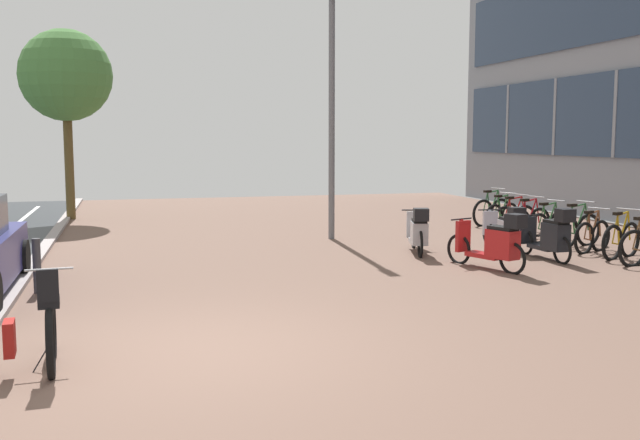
{
  "coord_description": "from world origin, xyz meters",
  "views": [
    {
      "loc": [
        -0.73,
        -7.75,
        2.33
      ],
      "look_at": [
        1.9,
        1.97,
        1.16
      ],
      "focal_mm": 40.34,
      "sensor_mm": 36.0,
      "label": 1
    }
  ],
  "objects_px": {
    "bicycle_rack_04": "(548,227)",
    "lamp_post": "(332,102)",
    "bicycle_rack_05": "(529,223)",
    "bollard_far": "(37,266)",
    "bicycle_rack_03": "(577,230)",
    "bicycle_rack_07": "(502,216)",
    "scooter_mid": "(550,236)",
    "bicycle_rack_01": "(621,240)",
    "bicycle_rack_02": "(592,236)",
    "bicycle_rack_08": "(492,212)",
    "street_tree": "(66,76)",
    "bicycle_foreground": "(47,329)",
    "scooter_near": "(494,243)",
    "bicycle_rack_06": "(515,219)",
    "scooter_far": "(418,232)",
    "scooter_extra": "(506,229)"
  },
  "relations": [
    {
      "from": "scooter_far",
      "to": "bicycle_rack_02",
      "type": "bearing_deg",
      "value": -11.96
    },
    {
      "from": "lamp_post",
      "to": "scooter_mid",
      "type": "bearing_deg",
      "value": -50.55
    },
    {
      "from": "bicycle_rack_02",
      "to": "bicycle_rack_05",
      "type": "bearing_deg",
      "value": 91.16
    },
    {
      "from": "bicycle_rack_03",
      "to": "scooter_near",
      "type": "relative_size",
      "value": 0.79
    },
    {
      "from": "bicycle_rack_06",
      "to": "bollard_far",
      "type": "bearing_deg",
      "value": -158.15
    },
    {
      "from": "bicycle_rack_05",
      "to": "bollard_far",
      "type": "height_order",
      "value": "bicycle_rack_05"
    },
    {
      "from": "bicycle_rack_08",
      "to": "lamp_post",
      "type": "bearing_deg",
      "value": -164.69
    },
    {
      "from": "bicycle_rack_04",
      "to": "lamp_post",
      "type": "bearing_deg",
      "value": 159.09
    },
    {
      "from": "bollard_far",
      "to": "bicycle_rack_03",
      "type": "bearing_deg",
      "value": 10.16
    },
    {
      "from": "bicycle_rack_01",
      "to": "bicycle_rack_02",
      "type": "xyz_separation_m",
      "value": [
        -0.09,
        0.76,
        -0.02
      ]
    },
    {
      "from": "bicycle_rack_07",
      "to": "street_tree",
      "type": "bearing_deg",
      "value": 154.09
    },
    {
      "from": "bicycle_rack_07",
      "to": "bollard_far",
      "type": "distance_m",
      "value": 11.62
    },
    {
      "from": "scooter_extra",
      "to": "lamp_post",
      "type": "distance_m",
      "value": 4.77
    },
    {
      "from": "bicycle_rack_08",
      "to": "scooter_mid",
      "type": "relative_size",
      "value": 0.78
    },
    {
      "from": "bicycle_rack_01",
      "to": "bicycle_rack_03",
      "type": "distance_m",
      "value": 1.52
    },
    {
      "from": "bicycle_rack_02",
      "to": "bicycle_rack_04",
      "type": "bearing_deg",
      "value": 91.16
    },
    {
      "from": "bicycle_rack_04",
      "to": "bicycle_rack_05",
      "type": "height_order",
      "value": "bicycle_rack_05"
    },
    {
      "from": "bicycle_rack_08",
      "to": "lamp_post",
      "type": "xyz_separation_m",
      "value": [
        -4.79,
        -1.31,
        2.76
      ]
    },
    {
      "from": "bicycle_rack_01",
      "to": "street_tree",
      "type": "bearing_deg",
      "value": 137.62
    },
    {
      "from": "bicycle_rack_03",
      "to": "bicycle_rack_04",
      "type": "height_order",
      "value": "bicycle_rack_03"
    },
    {
      "from": "bicycle_rack_05",
      "to": "lamp_post",
      "type": "bearing_deg",
      "value": 167.87
    },
    {
      "from": "bicycle_rack_05",
      "to": "street_tree",
      "type": "xyz_separation_m",
      "value": [
        -10.58,
        6.73,
        3.66
      ]
    },
    {
      "from": "scooter_extra",
      "to": "bicycle_rack_04",
      "type": "bearing_deg",
      "value": 28.39
    },
    {
      "from": "bicycle_foreground",
      "to": "scooter_mid",
      "type": "height_order",
      "value": "bicycle_foreground"
    },
    {
      "from": "bicycle_rack_05",
      "to": "scooter_near",
      "type": "relative_size",
      "value": 0.76
    },
    {
      "from": "bicycle_rack_03",
      "to": "lamp_post",
      "type": "bearing_deg",
      "value": 152.26
    },
    {
      "from": "bicycle_rack_02",
      "to": "bicycle_rack_06",
      "type": "height_order",
      "value": "bicycle_rack_06"
    },
    {
      "from": "scooter_far",
      "to": "bicycle_foreground",
      "type": "bearing_deg",
      "value": -138.7
    },
    {
      "from": "bicycle_rack_02",
      "to": "bollard_far",
      "type": "bearing_deg",
      "value": -173.77
    },
    {
      "from": "bicycle_rack_07",
      "to": "scooter_mid",
      "type": "relative_size",
      "value": 0.72
    },
    {
      "from": "scooter_mid",
      "to": "bicycle_rack_04",
      "type": "bearing_deg",
      "value": 57.88
    },
    {
      "from": "bicycle_rack_05",
      "to": "bicycle_rack_08",
      "type": "height_order",
      "value": "bicycle_rack_08"
    },
    {
      "from": "bicycle_rack_04",
      "to": "bicycle_rack_06",
      "type": "relative_size",
      "value": 0.98
    },
    {
      "from": "bicycle_rack_04",
      "to": "street_tree",
      "type": "relative_size",
      "value": 0.25
    },
    {
      "from": "bicycle_rack_07",
      "to": "lamp_post",
      "type": "xyz_separation_m",
      "value": [
        -4.67,
        -0.55,
        2.78
      ]
    },
    {
      "from": "bicycle_rack_07",
      "to": "lamp_post",
      "type": "height_order",
      "value": "lamp_post"
    },
    {
      "from": "bicycle_foreground",
      "to": "bicycle_rack_05",
      "type": "height_order",
      "value": "bicycle_foreground"
    },
    {
      "from": "scooter_mid",
      "to": "scooter_near",
      "type": "bearing_deg",
      "value": -157.51
    },
    {
      "from": "bicycle_rack_05",
      "to": "lamp_post",
      "type": "distance_m",
      "value": 5.39
    },
    {
      "from": "bicycle_rack_06",
      "to": "bicycle_rack_01",
      "type": "bearing_deg",
      "value": -88.8
    },
    {
      "from": "bollard_far",
      "to": "bicycle_rack_04",
      "type": "bearing_deg",
      "value": 14.36
    },
    {
      "from": "scooter_mid",
      "to": "lamp_post",
      "type": "distance_m",
      "value": 5.67
    },
    {
      "from": "bicycle_rack_08",
      "to": "scooter_extra",
      "type": "distance_m",
      "value": 4.26
    },
    {
      "from": "bicycle_rack_02",
      "to": "lamp_post",
      "type": "distance_m",
      "value": 6.26
    },
    {
      "from": "bicycle_rack_03",
      "to": "bicycle_rack_06",
      "type": "height_order",
      "value": "bicycle_rack_03"
    },
    {
      "from": "bicycle_rack_01",
      "to": "bicycle_rack_05",
      "type": "height_order",
      "value": "bicycle_rack_05"
    },
    {
      "from": "bicycle_foreground",
      "to": "bollard_far",
      "type": "height_order",
      "value": "bicycle_foreground"
    },
    {
      "from": "bicycle_rack_04",
      "to": "bicycle_rack_07",
      "type": "height_order",
      "value": "bicycle_rack_04"
    },
    {
      "from": "bicycle_rack_01",
      "to": "scooter_mid",
      "type": "bearing_deg",
      "value": 174.52
    },
    {
      "from": "bicycle_rack_06",
      "to": "scooter_far",
      "type": "bearing_deg",
      "value": -146.64
    }
  ]
}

